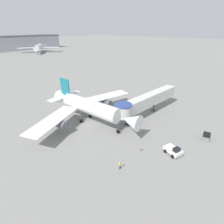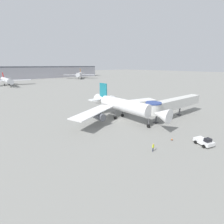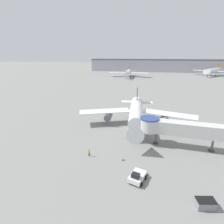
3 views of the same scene
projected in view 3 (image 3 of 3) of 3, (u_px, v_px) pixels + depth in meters
The scene contains 11 objects.
ground_plane at pixel (132, 128), 47.26m from camera, with size 800.00×800.00×0.00m, color gray.
main_airplane at pixel (136, 113), 46.49m from camera, with size 32.55×25.46×9.74m.
jet_bridge at pixel (190, 129), 36.16m from camera, with size 23.70×4.95×5.95m.
pushback_tug_white at pixel (137, 177), 27.50m from camera, with size 3.02×3.73×1.69m.
service_container_gray at pixel (205, 204), 22.63m from camera, with size 2.65×1.84×1.25m.
traffic_cone_apron_front at pixel (147, 173), 28.93m from camera, with size 0.47×0.47×0.78m.
traffic_cone_near_nose at pixel (123, 159), 32.91m from camera, with size 0.37×0.37×0.62m.
ground_crew_marshaller at pixel (89, 152), 34.09m from camera, with size 0.33×0.21×1.63m.
background_jet_orange_tail at pixel (213, 71), 159.60m from camera, with size 33.24×32.11×11.52m.
background_jet_red_tail at pixel (129, 72), 152.71m from camera, with size 35.67×34.82×9.53m.
terminal_building at pixel (163, 65), 203.91m from camera, with size 166.85×23.25×14.02m.
Camera 3 is at (4.23, -43.62, 19.03)m, focal length 28.00 mm.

